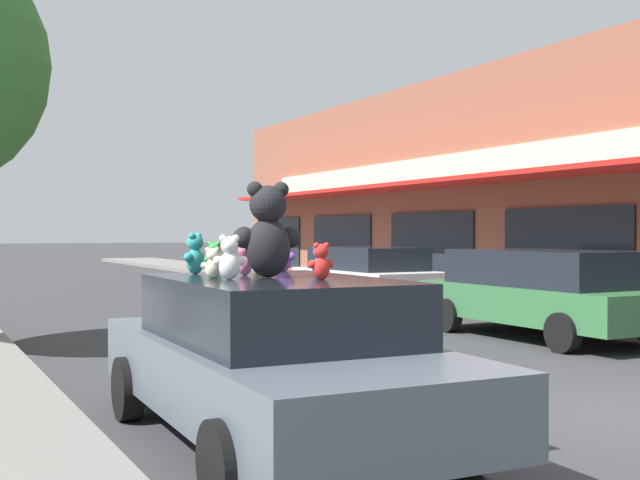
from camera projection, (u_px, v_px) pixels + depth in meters
ground_plane at (613, 414)px, 7.88m from camera, size 260.00×260.00×0.00m
plush_art_car at (276, 356)px, 6.77m from camera, size 2.17×4.59×1.40m
teddy_bear_giant at (268, 231)px, 6.89m from camera, size 0.62×0.40×0.83m
teddy_bear_brown at (259, 257)px, 7.84m from camera, size 0.22×0.18×0.30m
teddy_bear_red at (321, 262)px, 6.53m from camera, size 0.23×0.15×0.31m
teddy_bear_pink at (245, 259)px, 7.23m from camera, size 0.22×0.14×0.30m
teddy_bear_teal at (195, 254)px, 7.42m from camera, size 0.27×0.25×0.39m
teddy_bear_cream at (212, 263)px, 6.70m from camera, size 0.20×0.14×0.26m
teddy_bear_blue at (320, 262)px, 6.85m from camera, size 0.17×0.21×0.28m
teddy_bear_purple at (283, 254)px, 7.95m from camera, size 0.21×0.27×0.36m
teddy_bear_white at (229, 258)px, 6.58m from camera, size 0.28×0.19×0.37m
teddy_bear_green at (215, 258)px, 7.66m from camera, size 0.20×0.21×0.31m
parked_car_far_center at (544, 290)px, 13.54m from camera, size 2.12×4.55×1.49m
parked_car_far_right at (367, 275)px, 18.74m from camera, size 2.05×4.16×1.44m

